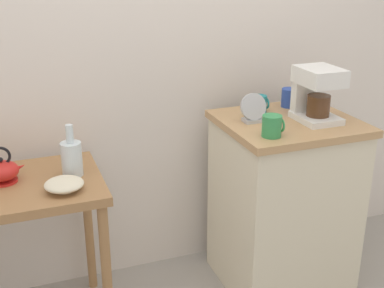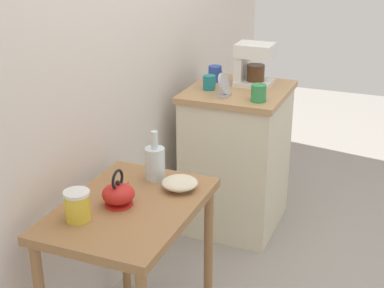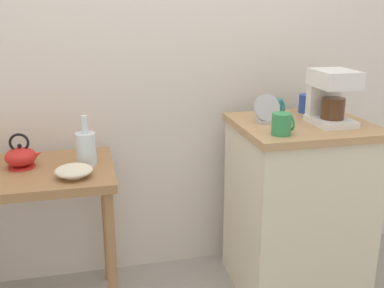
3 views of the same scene
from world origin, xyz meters
name	(u,v)px [view 3 (image 3 of 3)]	position (x,y,z in m)	size (l,w,h in m)	color
back_wall	(172,18)	(0.10, 0.46, 1.40)	(4.40, 0.10, 2.80)	silver
wooden_table	(28,194)	(-0.65, 0.08, 0.64)	(0.78, 0.54, 0.76)	#9E7044
kitchen_counter	(297,208)	(0.66, 0.02, 0.46)	(0.65, 0.59, 0.91)	beige
bowl_stoneware	(74,171)	(-0.43, -0.06, 0.79)	(0.16, 0.16, 0.05)	beige
teakettle	(21,157)	(-0.66, 0.12, 0.81)	(0.17, 0.14, 0.16)	red
glass_carafe_vase	(86,148)	(-0.38, 0.09, 0.84)	(0.09, 0.09, 0.23)	silver
coffee_maker	(331,94)	(0.77, -0.02, 1.06)	(0.18, 0.22, 0.26)	white
mug_dark_teal	(276,108)	(0.59, 0.18, 0.96)	(0.08, 0.07, 0.09)	teal
mug_blue	(307,104)	(0.78, 0.22, 0.96)	(0.09, 0.08, 0.10)	#2D4CAD
mug_tall_green	(282,124)	(0.47, -0.16, 0.96)	(0.09, 0.09, 0.10)	#338C4C
table_clock	(267,111)	(0.48, 0.05, 0.98)	(0.13, 0.06, 0.14)	#B2B5BA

